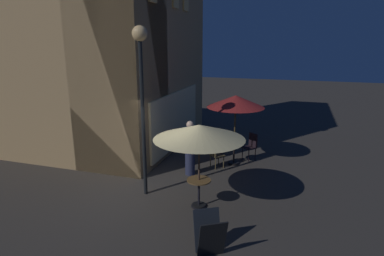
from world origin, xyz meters
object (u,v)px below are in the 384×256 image
(street_lamp_near_corner, at_px, (141,71))
(cafe_chair_0, at_px, (215,152))
(cafe_table_1, at_px, (234,150))
(patio_umbrella_0, at_px, (199,132))
(patron_standing_0, at_px, (190,148))
(cafe_chair_1, at_px, (251,144))
(patio_umbrella_1, at_px, (236,102))
(menu_sandwich_board, at_px, (210,235))
(cafe_table_0, at_px, (199,189))

(street_lamp_near_corner, relative_size, cafe_chair_0, 4.77)
(cafe_table_1, bearing_deg, cafe_chair_0, 135.92)
(cafe_table_1, bearing_deg, patio_umbrella_0, 175.21)
(cafe_chair_0, xyz_separation_m, patron_standing_0, (-0.78, 0.62, 0.33))
(cafe_chair_1, bearing_deg, patio_umbrella_0, 26.99)
(patio_umbrella_1, bearing_deg, menu_sandwich_board, -174.52)
(street_lamp_near_corner, height_order, patron_standing_0, street_lamp_near_corner)
(patio_umbrella_0, distance_m, patio_umbrella_1, 3.34)
(menu_sandwich_board, relative_size, patio_umbrella_0, 0.37)
(patio_umbrella_0, height_order, cafe_chair_1, patio_umbrella_0)
(patio_umbrella_1, height_order, cafe_chair_1, patio_umbrella_1)
(menu_sandwich_board, height_order, patio_umbrella_1, patio_umbrella_1)
(cafe_chair_1, distance_m, patron_standing_0, 2.61)
(patron_standing_0, bearing_deg, cafe_chair_0, -86.10)
(menu_sandwich_board, height_order, cafe_chair_1, cafe_chair_1)
(street_lamp_near_corner, relative_size, cafe_table_0, 6.02)
(patio_umbrella_1, bearing_deg, cafe_table_1, 90.00)
(street_lamp_near_corner, bearing_deg, patio_umbrella_1, -32.13)
(cafe_table_0, bearing_deg, menu_sandwich_board, -156.96)
(cafe_table_1, distance_m, cafe_chair_1, 0.81)
(patio_umbrella_0, bearing_deg, street_lamp_near_corner, 80.91)
(street_lamp_near_corner, height_order, patio_umbrella_1, street_lamp_near_corner)
(street_lamp_near_corner, height_order, menu_sandwich_board, street_lamp_near_corner)
(menu_sandwich_board, bearing_deg, patio_umbrella_1, -25.91)
(street_lamp_near_corner, xyz_separation_m, cafe_table_1, (3.06, -1.92, -2.92))
(street_lamp_near_corner, height_order, cafe_chair_1, street_lamp_near_corner)
(patio_umbrella_1, relative_size, cafe_chair_1, 2.50)
(cafe_table_1, bearing_deg, cafe_chair_1, -38.13)
(cafe_table_1, distance_m, patio_umbrella_1, 1.70)
(patio_umbrella_1, height_order, cafe_chair_0, patio_umbrella_1)
(cafe_table_1, height_order, patron_standing_0, patron_standing_0)
(cafe_table_1, relative_size, patio_umbrella_1, 0.32)
(cafe_table_1, bearing_deg, cafe_table_0, 175.21)
(cafe_table_0, bearing_deg, patron_standing_0, 24.26)
(cafe_table_0, bearing_deg, street_lamp_near_corner, 80.91)
(menu_sandwich_board, xyz_separation_m, cafe_table_0, (1.81, 0.77, 0.07))
(patio_umbrella_0, bearing_deg, cafe_table_1, -4.79)
(menu_sandwich_board, distance_m, patio_umbrella_0, 2.52)
(cafe_table_1, xyz_separation_m, patio_umbrella_1, (0.00, -0.00, 1.70))
(cafe_table_0, height_order, cafe_table_1, cafe_table_1)
(menu_sandwich_board, relative_size, cafe_table_0, 1.12)
(cafe_chair_0, height_order, cafe_chair_1, cafe_chair_1)
(cafe_chair_0, bearing_deg, patio_umbrella_1, -0.00)
(cafe_table_1, height_order, cafe_chair_1, cafe_chair_1)
(cafe_chair_0, bearing_deg, patio_umbrella_0, -130.37)
(menu_sandwich_board, xyz_separation_m, patron_standing_0, (3.79, 1.66, 0.45))
(street_lamp_near_corner, bearing_deg, cafe_chair_0, -28.86)
(patio_umbrella_0, distance_m, patron_standing_0, 2.44)
(cafe_table_0, xyz_separation_m, cafe_chair_1, (3.96, -0.78, 0.07))
(cafe_chair_1, xyz_separation_m, patron_standing_0, (-1.99, 1.67, 0.32))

